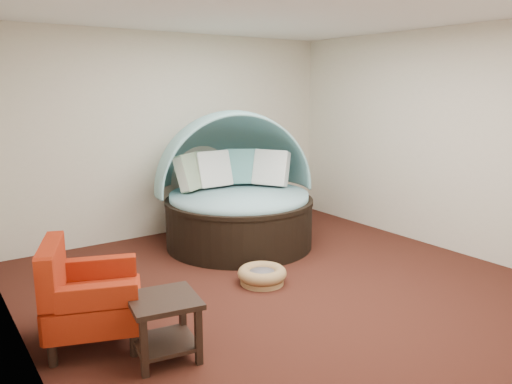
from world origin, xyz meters
TOP-DOWN VIEW (x-y plane):
  - floor at (0.00, 0.00)m, footprint 5.00×5.00m
  - wall_back at (0.00, 2.50)m, footprint 5.00×0.00m
  - wall_left at (-2.50, 0.00)m, footprint 0.00×5.00m
  - wall_right at (2.50, 0.00)m, footprint 0.00×5.00m
  - ceiling at (0.00, 0.00)m, footprint 5.00×5.00m
  - canopy_daybed at (0.40, 1.51)m, footprint 2.41×2.36m
  - pet_basket at (-0.15, 0.14)m, footprint 0.55×0.55m
  - red_armchair at (-2.05, -0.08)m, footprint 0.96×0.96m
  - side_table at (-1.63, -0.64)m, footprint 0.59×0.59m

SIDE VIEW (x-z plane):
  - floor at x=0.00m, z-range 0.00..0.00m
  - pet_basket at x=-0.15m, z-range 0.00..0.19m
  - side_table at x=-1.63m, z-range 0.07..0.57m
  - red_armchair at x=-2.05m, z-range -0.03..0.84m
  - canopy_daybed at x=0.40m, z-range -0.07..1.71m
  - wall_back at x=0.00m, z-range -1.10..3.90m
  - wall_left at x=-2.50m, z-range -1.10..3.90m
  - wall_right at x=2.50m, z-range -1.10..3.90m
  - ceiling at x=0.00m, z-range 2.80..2.80m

